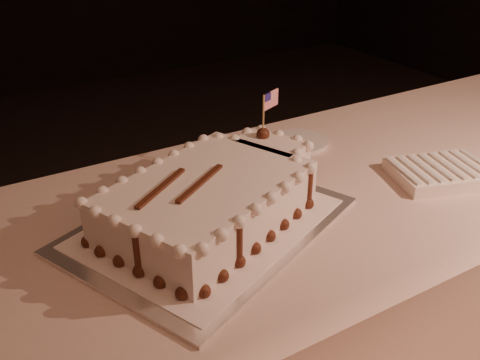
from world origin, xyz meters
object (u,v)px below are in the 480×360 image
banquet_table (294,313)px  cake_board (208,225)px  sheet_cake (216,196)px  side_plate (299,142)px  napkin_stack (440,172)px

banquet_table → cake_board: (-0.26, -0.01, 0.38)m
cake_board → sheet_cake: sheet_cake is taller
side_plate → sheet_cake: bearing=-149.6°
cake_board → side_plate: side_plate is taller
banquet_table → sheet_cake: bearing=-179.9°
cake_board → napkin_stack: napkin_stack is taller
sheet_cake → napkin_stack: sheet_cake is taller
banquet_table → sheet_cake: (-0.23, -0.00, 0.44)m
napkin_stack → sheet_cake: bearing=168.4°
banquet_table → side_plate: side_plate is taller
banquet_table → napkin_stack: napkin_stack is taller
sheet_cake → side_plate: size_ratio=3.45×
side_plate → banquet_table: bearing=-125.2°
sheet_cake → side_plate: bearing=30.4°
banquet_table → side_plate: size_ratio=14.77×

